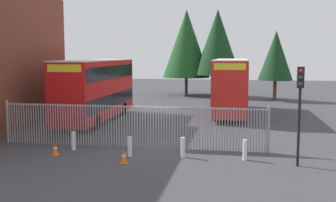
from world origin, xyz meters
name	(u,v)px	position (x,y,z in m)	size (l,w,h in m)	color
ground_plane	(178,123)	(0.00, 8.00, 0.00)	(100.00, 100.00, 0.00)	#3D3D42
palisade_fence	(131,125)	(-1.26, 0.00, 1.18)	(14.05, 0.14, 2.35)	gray
double_decker_bus_near_gate	(96,88)	(-5.90, 7.74, 2.42)	(2.54, 10.81, 4.42)	red
double_decker_bus_behind_fence_left	(231,84)	(3.59, 12.84, 2.42)	(2.54, 10.81, 4.42)	red
bollard_near_left	(73,141)	(-3.95, -1.12, 0.47)	(0.20, 0.20, 0.95)	silver
bollard_center_front	(130,147)	(-0.81, -1.88, 0.47)	(0.20, 0.20, 0.95)	silver
bollard_near_right	(183,147)	(1.69, -1.60, 0.47)	(0.20, 0.20, 0.95)	silver
bollard_far_right	(245,150)	(4.55, -1.62, 0.47)	(0.20, 0.20, 0.95)	silver
traffic_cone_by_gate	(124,157)	(-0.74, -3.13, 0.29)	(0.34, 0.34, 0.59)	orange
traffic_cone_mid_forecourt	(55,149)	(-4.41, -2.27, 0.29)	(0.34, 0.34, 0.59)	orange
traffic_light_kerbside	(300,98)	(6.79, -2.27, 2.99)	(0.28, 0.33, 4.30)	black
tree_tall_back	(276,56)	(7.91, 23.48, 4.67)	(3.56, 3.56, 7.23)	#4C3823
tree_short_side	(218,42)	(1.73, 26.52, 6.16)	(5.14, 5.14, 9.84)	#4C3823
tree_mid_row	(186,44)	(-1.96, 27.83, 6.05)	(5.53, 5.53, 10.01)	#4C3823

